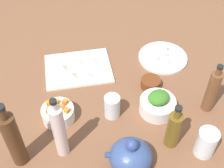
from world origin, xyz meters
TOP-DOWN VIEW (x-y plane):
  - tabletop at (0.00, 0.00)cm, footprint 190.00×190.00cm
  - cutting_board at (13.88, -15.50)cm, footprint 31.22×25.42cm
  - plate_tofu at (-25.78, -19.13)cm, footprint 22.71×22.71cm
  - bowl_greens at (-16.80, 11.49)cm, footprint 14.15×14.15cm
  - bowl_carrots at (21.89, 11.73)cm, footprint 12.45×12.45cm
  - bowl_small_side at (-16.62, -1.65)cm, footprint 8.26×8.26cm
  - teapot at (-3.00, 34.06)cm, footprint 16.17×14.00cm
  - bottle_0 at (-36.93, 11.99)cm, footprint 4.47×4.47cm
  - bottle_1 at (-18.85, 26.76)cm, footprint 4.98×4.98cm
  - bottle_2 at (34.47, 28.67)cm, footprint 5.29×5.29cm
  - bottle_3 at (19.96, 26.63)cm, footprint 4.48×4.48cm
  - drinking_glass_0 at (-29.46, 31.61)cm, footprint 7.09×7.09cm
  - drinking_glass_1 at (1.09, 11.83)cm, footprint 6.10×6.10cm
  - carrot_cube_0 at (22.89, 15.31)cm, footprint 2.50×2.50cm
  - carrot_cube_1 at (22.22, 8.96)cm, footprint 2.37×2.37cm
  - carrot_cube_2 at (24.86, 13.01)cm, footprint 2.27×2.27cm
  - carrot_cube_3 at (18.16, 13.46)cm, footprint 2.53×2.53cm
  - carrot_cube_4 at (20.43, 11.64)cm, footprint 2.12×2.12cm
  - carrot_cube_5 at (18.89, 9.17)cm, footprint 2.48×2.48cm
  - carrot_cube_6 at (25.11, 9.21)cm, footprint 2.34×2.34cm
  - chopped_greens_mound at (-16.80, 11.49)cm, footprint 11.11×10.53cm
  - tofu_cube_0 at (-27.76, -23.56)cm, footprint 3.10×3.10cm
  - tofu_cube_1 at (-25.92, -14.43)cm, footprint 2.57×2.57cm
  - tofu_cube_2 at (-22.11, -17.67)cm, footprint 2.91×2.91cm
  - tofu_cube_3 at (-26.75, -19.36)cm, footprint 2.94×2.94cm
  - dumpling_0 at (20.92, -14.31)cm, footprint 6.63×6.77cm
  - dumpling_1 at (6.86, -16.93)cm, footprint 7.21×6.81cm
  - dumpling_2 at (13.72, -17.90)cm, footprint 6.63×6.56cm
  - dumpling_3 at (9.79, -8.74)cm, footprint 6.39×5.99cm
  - dumpling_4 at (16.91, -9.55)cm, footprint 6.97×6.89cm

SIDE VIEW (x-z plane):
  - tabletop at x=0.00cm, z-range 0.00..3.00cm
  - cutting_board at x=13.88cm, z-range 3.00..4.00cm
  - plate_tofu at x=-25.78cm, z-range 3.00..4.20cm
  - dumpling_3 at x=9.79cm, z-range 4.00..6.13cm
  - bowl_small_side at x=-16.62cm, z-range 3.00..7.19cm
  - dumpling_2 at x=13.72cm, z-range 4.00..6.45cm
  - tofu_cube_0 at x=-27.76cm, z-range 4.20..6.40cm
  - tofu_cube_1 at x=-25.92cm, z-range 4.20..6.40cm
  - tofu_cube_2 at x=-22.11cm, z-range 4.20..6.40cm
  - tofu_cube_3 at x=-26.75cm, z-range 4.20..6.40cm
  - dumpling_4 at x=16.91cm, z-range 4.00..6.86cm
  - dumpling_1 at x=6.86cm, z-range 4.00..7.00cm
  - dumpling_0 at x=20.92cm, z-range 4.00..7.18cm
  - bowl_carrots at x=21.89cm, z-range 3.00..8.64cm
  - bowl_greens at x=-16.80cm, z-range 3.00..8.82cm
  - drinking_glass_1 at x=1.09cm, z-range 3.00..12.80cm
  - teapot at x=-3.00cm, z-range 1.39..15.45cm
  - drinking_glass_0 at x=-29.46cm, z-range 3.00..14.26cm
  - carrot_cube_0 at x=22.89cm, z-range 8.64..10.44cm
  - carrot_cube_1 at x=22.22cm, z-range 8.64..10.44cm
  - carrot_cube_2 at x=24.86cm, z-range 8.64..10.44cm
  - carrot_cube_3 at x=18.16cm, z-range 8.64..10.44cm
  - carrot_cube_4 at x=20.43cm, z-range 8.64..10.44cm
  - carrot_cube_5 at x=18.89cm, z-range 8.64..10.44cm
  - carrot_cube_6 at x=25.11cm, z-range 8.64..10.44cm
  - chopped_greens_mound at x=-16.80cm, z-range 8.82..12.80cm
  - bottle_1 at x=-18.85cm, z-range 1.27..21.33cm
  - bottle_0 at x=-36.93cm, z-range 1.48..24.35cm
  - bottle_3 at x=19.96cm, z-range 1.41..28.99cm
  - bottle_2 at x=34.47cm, z-range 0.99..29.96cm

